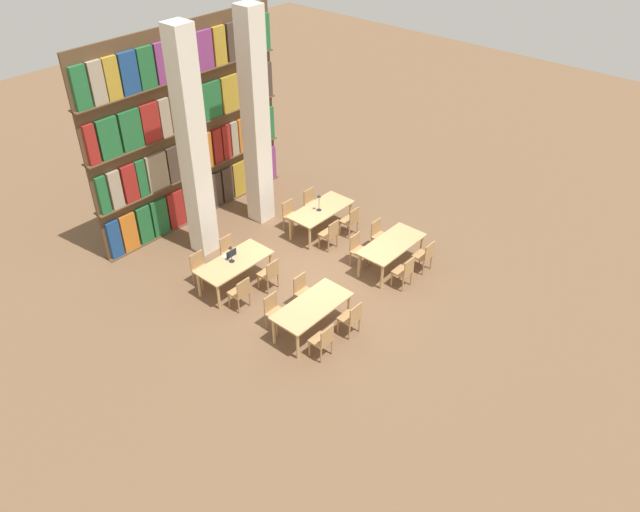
% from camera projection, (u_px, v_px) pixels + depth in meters
% --- Properties ---
extents(ground_plane, '(40.00, 40.00, 0.00)m').
position_uv_depth(ground_plane, '(316.00, 276.00, 16.01)').
color(ground_plane, brown).
extents(bookshelf_bank, '(6.30, 0.35, 5.50)m').
position_uv_depth(bookshelf_bank, '(191.00, 132.00, 16.96)').
color(bookshelf_bank, brown).
rests_on(bookshelf_bank, ground_plane).
extents(pillar_left, '(0.55, 0.55, 6.00)m').
position_uv_depth(pillar_left, '(193.00, 148.00, 15.27)').
color(pillar_left, silver).
rests_on(pillar_left, ground_plane).
extents(pillar_center, '(0.55, 0.55, 6.00)m').
position_uv_depth(pillar_center, '(255.00, 121.00, 16.57)').
color(pillar_center, silver).
rests_on(pillar_center, ground_plane).
extents(reading_table_0, '(1.90, 0.88, 0.75)m').
position_uv_depth(reading_table_0, '(312.00, 308.00, 13.93)').
color(reading_table_0, tan).
rests_on(reading_table_0, ground_plane).
extents(chair_0, '(0.42, 0.40, 0.87)m').
position_uv_depth(chair_0, '(323.00, 340.00, 13.37)').
color(chair_0, tan).
rests_on(chair_0, ground_plane).
extents(chair_1, '(0.42, 0.40, 0.87)m').
position_uv_depth(chair_1, '(275.00, 311.00, 14.15)').
color(chair_1, tan).
rests_on(chair_1, ground_plane).
extents(chair_2, '(0.42, 0.40, 0.87)m').
position_uv_depth(chair_2, '(351.00, 318.00, 13.96)').
color(chair_2, tan).
rests_on(chair_2, ground_plane).
extents(chair_3, '(0.42, 0.40, 0.87)m').
position_uv_depth(chair_3, '(303.00, 291.00, 14.74)').
color(chair_3, tan).
rests_on(chair_3, ground_plane).
extents(reading_table_1, '(1.90, 0.88, 0.75)m').
position_uv_depth(reading_table_1, '(392.00, 246.00, 15.92)').
color(reading_table_1, tan).
rests_on(reading_table_1, ground_plane).
extents(chair_4, '(0.42, 0.40, 0.87)m').
position_uv_depth(chair_4, '(404.00, 271.00, 15.37)').
color(chair_4, tan).
rests_on(chair_4, ground_plane).
extents(chair_5, '(0.42, 0.40, 0.87)m').
position_uv_depth(chair_5, '(358.00, 249.00, 16.15)').
color(chair_5, tan).
rests_on(chair_5, ground_plane).
extents(chair_6, '(0.42, 0.40, 0.87)m').
position_uv_depth(chair_6, '(425.00, 255.00, 15.92)').
color(chair_6, tan).
rests_on(chair_6, ground_plane).
extents(chair_7, '(0.42, 0.40, 0.87)m').
position_uv_depth(chair_7, '(379.00, 235.00, 16.70)').
color(chair_7, tan).
rests_on(chair_7, ground_plane).
extents(reading_table_2, '(1.90, 0.88, 0.75)m').
position_uv_depth(reading_table_2, '(235.00, 264.00, 15.28)').
color(reading_table_2, tan).
rests_on(reading_table_2, ground_plane).
extents(chair_8, '(0.42, 0.40, 0.87)m').
position_uv_depth(chair_8, '(241.00, 292.00, 14.70)').
color(chair_8, tan).
rests_on(chair_8, ground_plane).
extents(chair_9, '(0.42, 0.40, 0.87)m').
position_uv_depth(chair_9, '(201.00, 268.00, 15.48)').
color(chair_9, tan).
rests_on(chair_9, ground_plane).
extents(chair_10, '(0.42, 0.40, 0.87)m').
position_uv_depth(chair_10, '(270.00, 274.00, 15.29)').
color(chair_10, tan).
rests_on(chair_10, ground_plane).
extents(chair_11, '(0.42, 0.40, 0.87)m').
position_uv_depth(chair_11, '(230.00, 251.00, 16.07)').
color(chair_11, tan).
rests_on(chair_11, ground_plane).
extents(desk_lamp_0, '(0.14, 0.14, 0.46)m').
position_uv_depth(desk_lamp_0, '(231.00, 251.00, 15.05)').
color(desk_lamp_0, '#232328').
rests_on(desk_lamp_0, reading_table_2).
extents(laptop, '(0.32, 0.22, 0.21)m').
position_uv_depth(laptop, '(230.00, 255.00, 15.39)').
color(laptop, silver).
rests_on(laptop, reading_table_2).
extents(reading_table_3, '(1.90, 0.88, 0.75)m').
position_uv_depth(reading_table_3, '(321.00, 211.00, 17.30)').
color(reading_table_3, tan).
rests_on(reading_table_3, ground_plane).
extents(chair_12, '(0.42, 0.40, 0.87)m').
position_uv_depth(chair_12, '(330.00, 234.00, 16.74)').
color(chair_12, tan).
rests_on(chair_12, ground_plane).
extents(chair_13, '(0.42, 0.40, 0.87)m').
position_uv_depth(chair_13, '(291.00, 215.00, 17.52)').
color(chair_13, tan).
rests_on(chair_13, ground_plane).
extents(chair_14, '(0.42, 0.40, 0.87)m').
position_uv_depth(chair_14, '(351.00, 220.00, 17.29)').
color(chair_14, tan).
rests_on(chair_14, ground_plane).
extents(chair_15, '(0.42, 0.40, 0.87)m').
position_uv_depth(chair_15, '(312.00, 203.00, 18.07)').
color(chair_15, tan).
rests_on(chair_15, ground_plane).
extents(desk_lamp_1, '(0.14, 0.14, 0.49)m').
position_uv_depth(desk_lamp_1, '(319.00, 200.00, 16.99)').
color(desk_lamp_1, '#232328').
rests_on(desk_lamp_1, reading_table_3).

